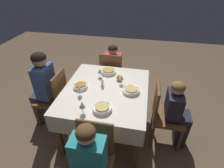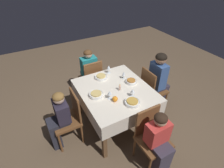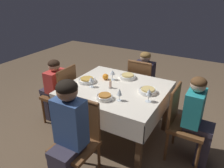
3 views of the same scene
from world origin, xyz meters
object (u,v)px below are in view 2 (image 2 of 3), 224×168
at_px(chair_north, 152,88).
at_px(wine_glass_west, 109,68).
at_px(wine_glass_east, 133,91).
at_px(candle_centerpiece, 120,88).
at_px(orange_fruit, 115,99).
at_px(wine_glass_north, 124,74).
at_px(person_child_teal, 88,71).
at_px(chair_south, 70,116).
at_px(chair_east, 151,135).
at_px(dining_table, 115,94).
at_px(bowl_north, 131,81).
at_px(bowl_west, 101,77).
at_px(bowl_south, 96,94).
at_px(chair_west, 92,78).
at_px(wine_glass_south, 110,93).
at_px(person_child_dark, 58,118).
at_px(person_child_red, 160,142).
at_px(person_adult_denim, 159,78).
at_px(bowl_east, 132,102).

xyz_separation_m(chair_north, wine_glass_west, (-0.49, -0.63, 0.36)).
relative_size(wine_glass_east, wine_glass_west, 0.87).
height_order(candle_centerpiece, orange_fruit, candle_centerpiece).
bearing_deg(wine_glass_north, wine_glass_west, -154.21).
bearing_deg(person_child_teal, chair_south, 53.66).
xyz_separation_m(wine_glass_west, orange_fruit, (0.72, -0.28, -0.07)).
height_order(chair_east, person_child_teal, person_child_teal).
bearing_deg(candle_centerpiece, dining_table, -134.23).
height_order(bowl_north, bowl_west, same).
bearing_deg(chair_north, bowl_west, 63.67).
bearing_deg(bowl_south, chair_west, 162.27).
bearing_deg(candle_centerpiece, bowl_north, 107.71).
bearing_deg(chair_south, wine_glass_north, 98.88).
bearing_deg(chair_north, wine_glass_south, 98.49).
height_order(person_child_dark, wine_glass_north, person_child_dark).
distance_m(dining_table, wine_glass_west, 0.53).
relative_size(chair_east, person_child_teal, 0.85).
height_order(chair_south, person_child_red, person_child_red).
bearing_deg(bowl_west, chair_north, 63.67).
bearing_deg(person_child_dark, bowl_south, 87.20).
bearing_deg(chair_north, orange_fruit, 104.09).
bearing_deg(person_adult_denim, chair_north, 90.00).
height_order(wine_glass_west, bowl_south, wine_glass_west).
bearing_deg(bowl_east, bowl_west, -172.53).
bearing_deg(wine_glass_east, orange_fruit, -96.26).
xyz_separation_m(person_child_dark, wine_glass_south, (0.18, 0.75, 0.30)).
xyz_separation_m(bowl_north, wine_glass_east, (0.30, -0.18, 0.07)).
xyz_separation_m(person_child_teal, orange_fruit, (1.22, -0.08, 0.21)).
xyz_separation_m(dining_table, person_adult_denim, (0.01, 0.91, 0.01)).
distance_m(chair_south, orange_fruit, 0.74).
bearing_deg(bowl_south, chair_north, 89.43).
distance_m(chair_west, wine_glass_east, 1.17).
relative_size(person_adult_denim, person_child_teal, 1.11).
bearing_deg(chair_east, person_adult_denim, 44.58).
bearing_deg(wine_glass_north, chair_north, 67.44).
height_order(person_child_red, wine_glass_east, person_child_red).
height_order(wine_glass_west, orange_fruit, wine_glass_west).
height_order(chair_west, person_adult_denim, person_adult_denim).
bearing_deg(bowl_east, wine_glass_north, 159.20).
height_order(chair_south, bowl_east, chair_south).
distance_m(chair_west, bowl_west, 0.51).
bearing_deg(orange_fruit, chair_north, 104.09).
xyz_separation_m(chair_west, bowl_west, (0.43, 0.01, 0.28)).
xyz_separation_m(chair_east, wine_glass_south, (-0.67, -0.27, 0.35)).
height_order(bowl_north, bowl_east, same).
relative_size(person_child_teal, candle_centerpiece, 8.87).
relative_size(bowl_north, wine_glass_west, 1.24).
xyz_separation_m(dining_table, wine_glass_west, (-0.48, 0.14, 0.20)).
height_order(chair_south, bowl_south, chair_south).
xyz_separation_m(chair_north, chair_south, (-0.04, -1.53, 0.00)).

